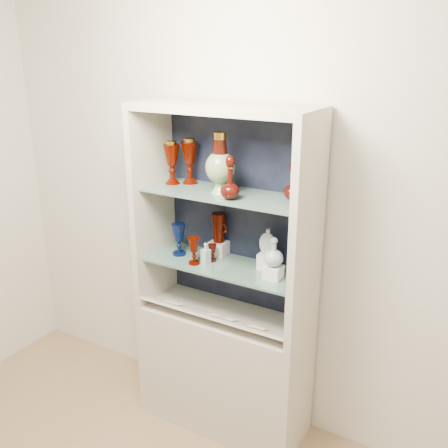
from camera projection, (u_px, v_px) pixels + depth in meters
The scene contains 31 objects.
wall_back at pixel (243, 197), 2.86m from camera, with size 3.50×0.02×2.80m, color beige.
cabinet_base at pixel (224, 368), 3.02m from camera, with size 1.00×0.40×0.75m, color beige.
cabinet_back_panel at pixel (241, 211), 2.86m from camera, with size 0.98×0.02×1.15m, color black.
cabinet_side_left at pixel (154, 207), 2.94m from camera, with size 0.04×0.40×1.15m, color beige.
cabinet_side_right at pixel (307, 235), 2.48m from camera, with size 0.04×0.40×1.15m, color beige.
cabinet_top_cap at pixel (224, 108), 2.51m from camera, with size 1.00×0.40×0.04m, color beige.
shelf_lower at pixel (226, 266), 2.82m from camera, with size 0.92×0.34×0.01m, color slate.
shelf_upper at pixel (226, 194), 2.68m from camera, with size 0.92×0.34×0.01m, color slate.
label_ledge at pixel (214, 317), 2.80m from camera, with size 0.92×0.18×0.01m, color beige.
label_card_0 at pixel (258, 327), 2.66m from camera, with size 0.10×0.07×0.00m, color white.
label_card_1 at pixel (174, 303), 2.92m from camera, with size 0.10×0.07×0.00m, color white.
label_card_2 at pixel (218, 316), 2.78m from camera, with size 0.10×0.07×0.00m, color white.
label_card_3 at pixel (227, 318), 2.75m from camera, with size 0.10×0.07×0.00m, color white.
pedestal_lamp_left at pixel (190, 161), 2.84m from camera, with size 0.10×0.10×0.26m, color #450A00, non-canonical shape.
pedestal_lamp_right at pixel (172, 163), 2.83m from camera, with size 0.09×0.09×0.25m, color #450A00, non-canonical shape.
enamel_urn at pixel (220, 163), 2.63m from camera, with size 0.16×0.16×0.33m, color #0C3F23, non-canonical shape.
ruby_decanter_a at pixel (230, 175), 2.53m from camera, with size 0.10×0.10×0.26m, color #420D07, non-canonical shape.
ruby_decanter_b at pixel (293, 179), 2.53m from camera, with size 0.09×0.09×0.21m, color #420D07, non-canonical shape.
lidded_bowl at pixel (303, 197), 2.45m from camera, with size 0.07×0.07×0.08m, color #420D07, non-canonical shape.
cobalt_goblet at pixel (179, 239), 2.93m from camera, with size 0.08×0.08×0.19m, color #051240, non-canonical shape.
ruby_goblet_tall at pixel (194, 251), 2.80m from camera, with size 0.07×0.07×0.16m, color #450A00, non-canonical shape.
ruby_goblet_small at pixel (212, 253), 2.85m from camera, with size 0.05×0.05×0.10m, color #420D07, non-canonical shape.
riser_ruby_pitcher at pixel (219, 248), 2.95m from camera, with size 0.10×0.10×0.08m, color silver.
ruby_pitcher at pixel (219, 228), 2.91m from camera, with size 0.13×0.08×0.17m, color #450A00, non-canonical shape.
clear_square_bottle at pixel (206, 253), 2.81m from camera, with size 0.04×0.04×0.13m, color #9BAAB6, non-canonical shape.
riser_flat_flask at pixel (267, 261), 2.75m from camera, with size 0.09×0.09×0.09m, color silver.
flat_flask at pixel (268, 241), 2.71m from camera, with size 0.11×0.04×0.15m, color silver, non-canonical shape.
riser_clear_round_decanter at pixel (273, 272), 2.64m from camera, with size 0.09×0.09×0.07m, color silver.
clear_round_decanter at pixel (274, 253), 2.60m from camera, with size 0.10×0.10×0.15m, color #9BAAB6, non-canonical shape.
riser_cameo_medallion at pixel (303, 269), 2.64m from camera, with size 0.08×0.08×0.10m, color silver.
cameo_medallion at pixel (304, 249), 2.60m from camera, with size 0.11×0.04×0.13m, color black, non-canonical shape.
Camera 1 is at (1.29, -0.69, 2.19)m, focal length 40.00 mm.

